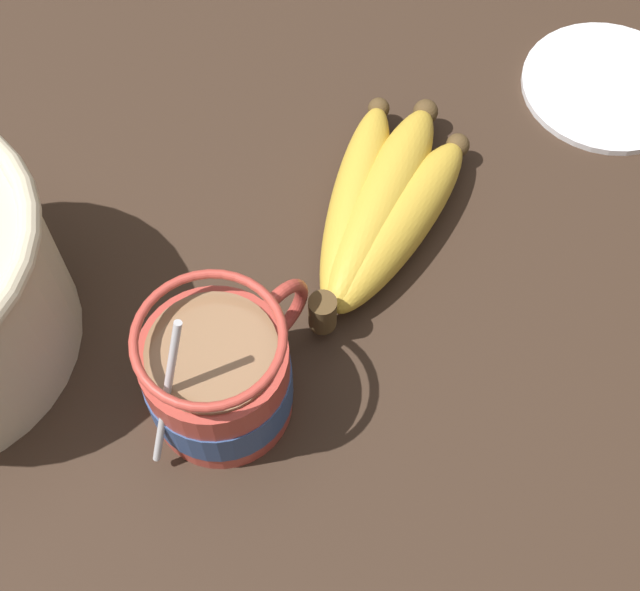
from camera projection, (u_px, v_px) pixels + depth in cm
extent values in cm
cube|color=#332319|center=(308.00, 359.00, 65.43)|extent=(118.43, 118.43, 3.79)
cylinder|color=#B23D33|center=(218.00, 379.00, 58.16)|extent=(9.52, 9.52, 8.04)
cylinder|color=navy|center=(219.00, 382.00, 58.62)|extent=(9.72, 9.72, 3.50)
torus|color=#B23D33|center=(277.00, 315.00, 59.42)|extent=(5.70, 0.90, 5.70)
cylinder|color=#846042|center=(212.00, 351.00, 54.57)|extent=(8.32, 8.32, 0.40)
torus|color=#B23D33|center=(208.00, 338.00, 52.97)|extent=(9.52, 9.52, 0.60)
cylinder|color=silver|center=(166.00, 396.00, 53.37)|extent=(4.86, 0.50, 12.96)
ellipsoid|color=silver|center=(204.00, 412.00, 59.74)|extent=(3.00, 2.00, 0.80)
cylinder|color=#4C381E|center=(328.00, 317.00, 61.63)|extent=(2.00, 2.00, 3.00)
ellipsoid|color=gold|center=(400.00, 224.00, 66.49)|extent=(18.32, 6.86, 4.23)
sphere|color=#4C381E|center=(458.00, 145.00, 70.18)|extent=(1.90, 1.90, 1.90)
ellipsoid|color=gold|center=(382.00, 204.00, 67.20)|extent=(20.11, 10.75, 4.53)
sphere|color=#4C381E|center=(426.00, 112.00, 71.69)|extent=(2.04, 2.04, 2.04)
ellipsoid|color=gold|center=(356.00, 203.00, 67.62)|extent=(18.62, 12.92, 3.94)
sphere|color=#4C381E|center=(379.00, 108.00, 72.25)|extent=(1.77, 1.77, 1.77)
cylinder|color=white|center=(607.00, 86.00, 75.65)|extent=(14.53, 14.53, 0.60)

